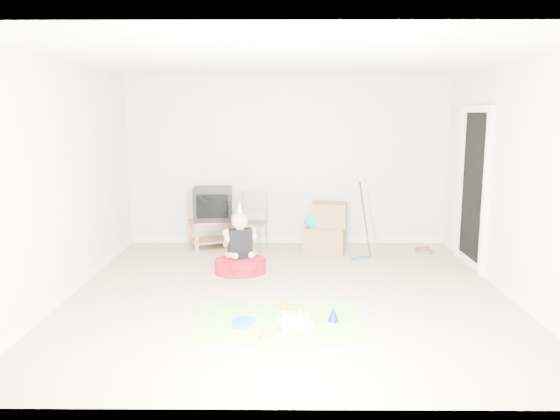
{
  "coord_description": "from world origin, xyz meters",
  "views": [
    {
      "loc": [
        -0.05,
        -6.0,
        2.03
      ],
      "look_at": [
        -0.1,
        0.4,
        0.9
      ],
      "focal_mm": 35.0,
      "sensor_mm": 36.0,
      "label": 1
    }
  ],
  "objects_px": {
    "cardboard_boxes": "(326,229)",
    "seated_woman": "(240,257)",
    "crt_tv": "(213,204)",
    "folding_chair": "(252,223)",
    "tv_stand": "(214,231)",
    "birthday_cake": "(295,326)"
  },
  "relations": [
    {
      "from": "folding_chair",
      "to": "crt_tv",
      "type": "bearing_deg",
      "value": 158.4
    },
    {
      "from": "folding_chair",
      "to": "seated_woman",
      "type": "relative_size",
      "value": 0.93
    },
    {
      "from": "cardboard_boxes",
      "to": "birthday_cake",
      "type": "height_order",
      "value": "cardboard_boxes"
    },
    {
      "from": "folding_chair",
      "to": "birthday_cake",
      "type": "relative_size",
      "value": 2.62
    },
    {
      "from": "tv_stand",
      "to": "birthday_cake",
      "type": "xyz_separation_m",
      "value": [
        1.19,
        -3.25,
        -0.22
      ]
    },
    {
      "from": "tv_stand",
      "to": "cardboard_boxes",
      "type": "height_order",
      "value": "cardboard_boxes"
    },
    {
      "from": "cardboard_boxes",
      "to": "seated_woman",
      "type": "xyz_separation_m",
      "value": [
        -1.19,
        -1.1,
        -0.15
      ]
    },
    {
      "from": "tv_stand",
      "to": "seated_woman",
      "type": "xyz_separation_m",
      "value": [
        0.52,
        -1.36,
        -0.05
      ]
    },
    {
      "from": "cardboard_boxes",
      "to": "folding_chair",
      "type": "bearing_deg",
      "value": 178.56
    },
    {
      "from": "cardboard_boxes",
      "to": "birthday_cake",
      "type": "bearing_deg",
      "value": -99.75
    },
    {
      "from": "tv_stand",
      "to": "cardboard_boxes",
      "type": "bearing_deg",
      "value": -8.89
    },
    {
      "from": "crt_tv",
      "to": "birthday_cake",
      "type": "height_order",
      "value": "crt_tv"
    },
    {
      "from": "folding_chair",
      "to": "seated_woman",
      "type": "xyz_separation_m",
      "value": [
        -0.08,
        -1.12,
        -0.22
      ]
    },
    {
      "from": "crt_tv",
      "to": "seated_woman",
      "type": "bearing_deg",
      "value": -74.48
    },
    {
      "from": "folding_chair",
      "to": "seated_woman",
      "type": "bearing_deg",
      "value": -94.32
    },
    {
      "from": "folding_chair",
      "to": "birthday_cake",
      "type": "xyz_separation_m",
      "value": [
        0.59,
        -3.02,
        -0.39
      ]
    },
    {
      "from": "tv_stand",
      "to": "folding_chair",
      "type": "relative_size",
      "value": 0.91
    },
    {
      "from": "folding_chair",
      "to": "cardboard_boxes",
      "type": "distance_m",
      "value": 1.1
    },
    {
      "from": "seated_woman",
      "to": "birthday_cake",
      "type": "height_order",
      "value": "seated_woman"
    },
    {
      "from": "crt_tv",
      "to": "folding_chair",
      "type": "bearing_deg",
      "value": -26.91
    },
    {
      "from": "cardboard_boxes",
      "to": "seated_woman",
      "type": "bearing_deg",
      "value": -137.21
    },
    {
      "from": "crt_tv",
      "to": "tv_stand",
      "type": "bearing_deg",
      "value": 111.26
    }
  ]
}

